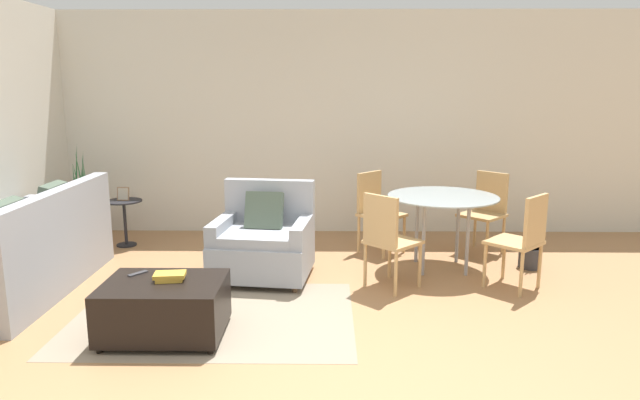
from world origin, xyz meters
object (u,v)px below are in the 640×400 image
tv_remote_primary (138,273)px  dining_chair_far_left (376,207)px  armchair (264,242)px  dining_chair_near_left (387,235)px  dining_chair_near_right (524,236)px  potted_plant_small (531,247)px  potted_plant (83,220)px  ottoman (164,307)px  picture_frame (123,194)px  book_stack (170,276)px  dining_table (443,204)px  dining_chair_far_right (486,207)px  side_table (125,214)px  couch (26,258)px

tv_remote_primary → dining_chair_far_left: bearing=45.9°
armchair → dining_chair_near_left: bearing=-16.1°
dining_chair_near_right → potted_plant_small: size_ratio=1.24×
potted_plant → ottoman: bearing=-56.3°
ottoman → dining_chair_near_right: dining_chair_near_right is taller
ottoman → picture_frame: picture_frame is taller
ottoman → book_stack: size_ratio=3.62×
book_stack → ottoman: bearing=-130.6°
dining_table → dining_chair_far_left: size_ratio=1.23×
dining_chair_near_left → armchair: bearing=163.9°
dining_chair_far_left → potted_plant_small: size_ratio=1.24×
potted_plant → dining_chair_near_right: 4.89m
book_stack → dining_table: dining_table is taller
tv_remote_primary → dining_chair_near_right: size_ratio=0.17×
picture_frame → dining_chair_near_left: 3.24m
book_stack → potted_plant_small: 3.67m
ottoman → dining_table: 2.93m
dining_chair_near_right → tv_remote_primary: bearing=-165.5°
book_stack → dining_chair_far_right: 3.70m
tv_remote_primary → potted_plant: potted_plant is taller
dining_table → side_table: bearing=167.2°
side_table → dining_chair_far_left: dining_chair_far_left is taller
potted_plant_small → side_table: bearing=170.3°
dining_chair_near_right → dining_chair_far_right: size_ratio=1.00×
armchair → ottoman: 1.49m
dining_chair_far_right → dining_table: bearing=-135.0°
book_stack → dining_chair_near_left: size_ratio=0.27×
tv_remote_primary → dining_chair_near_left: 2.18m
couch → picture_frame: bearing=76.1°
tv_remote_primary → potted_plant: size_ratio=0.13×
potted_plant → potted_plant_small: size_ratio=1.65×
couch → tv_remote_primary: (1.27, -0.75, 0.11)m
potted_plant → dining_chair_near_left: 3.73m
tv_remote_primary → side_table: size_ratio=0.28×
tv_remote_primary → picture_frame: (-0.90, 2.26, 0.19)m
book_stack → potted_plant_small: (3.28, 1.63, -0.24)m
dining_table → ottoman: bearing=-145.5°
couch → dining_table: couch is taller
side_table → picture_frame: bearing=90.0°
dining_chair_far_right → potted_plant_small: 0.73m
couch → dining_chair_near_left: (3.29, 0.09, 0.20)m
potted_plant_small → dining_table: bearing=-177.8°
picture_frame → dining_chair_far_right: size_ratio=0.17×
armchair → couch: bearing=-168.7°
ottoman → book_stack: book_stack is taller
side_table → dining_chair_near_right: bearing=-18.9°
armchair → tv_remote_primary: armchair is taller
dining_table → potted_plant_small: dining_table is taller
dining_chair_near_left → potted_plant: bearing=156.8°
armchair → picture_frame: size_ratio=6.43×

